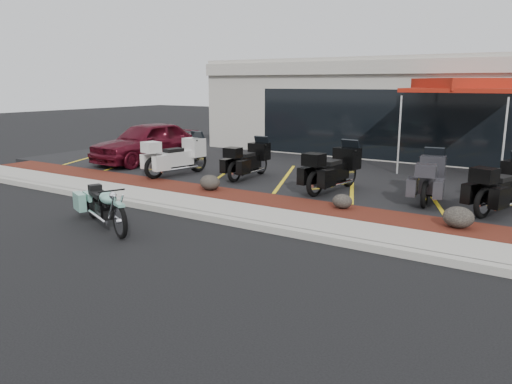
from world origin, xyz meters
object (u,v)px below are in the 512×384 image
Objects in this scene: hero_cruiser at (120,216)px; parked_car at (147,142)px; traffic_cone at (337,166)px; touring_white at (197,152)px; popup_canopy at (463,87)px.

hero_cruiser is 9.00m from parked_car.
hero_cruiser reaches higher than traffic_cone.
hero_cruiser is at bearing -96.54° from traffic_cone.
touring_white is 4.83× the size of traffic_cone.
parked_car is 1.06× the size of popup_canopy.
touring_white is at bearing -8.61° from parked_car.
hero_cruiser is 5.53× the size of traffic_cone.
traffic_cone is 4.80m from popup_canopy.
hero_cruiser is 0.65× the size of popup_canopy.
traffic_cone is (6.90, 1.55, -0.51)m from parked_car.
popup_canopy is at bearing 92.89° from hero_cruiser.
popup_canopy reaches higher than touring_white.
traffic_cone is 0.12× the size of popup_canopy.
touring_white is at bearing -150.99° from traffic_cone.
parked_car reaches higher than touring_white.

